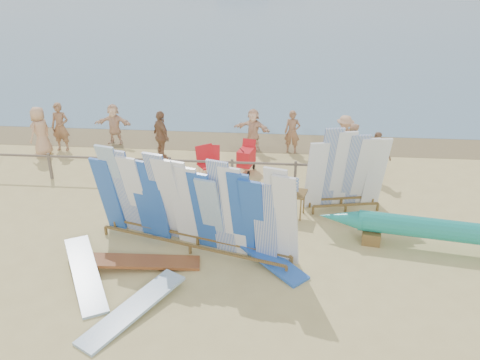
# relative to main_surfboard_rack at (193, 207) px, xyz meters

# --- Properties ---
(ground) EXTENTS (160.00, 160.00, 0.00)m
(ground) POSITION_rel_main_surfboard_rack_xyz_m (-1.42, 0.86, -1.21)
(ground) COLOR #CCBA76
(ground) RESTS_ON ground
(wet_sand_strip) EXTENTS (40.00, 2.60, 0.01)m
(wet_sand_strip) POSITION_rel_main_surfboard_rack_xyz_m (-1.42, 8.06, -1.21)
(wet_sand_strip) COLOR olive
(wet_sand_strip) RESTS_ON ground
(fence) EXTENTS (12.08, 0.08, 0.90)m
(fence) POSITION_rel_main_surfboard_rack_xyz_m (-1.42, 3.86, -0.58)
(fence) COLOR #66594D
(fence) RESTS_ON ground
(main_surfboard_rack) EXTENTS (5.33, 2.18, 2.71)m
(main_surfboard_rack) POSITION_rel_main_surfboard_rack_xyz_m (0.00, 0.00, 0.00)
(main_surfboard_rack) COLOR brown
(main_surfboard_rack) RESTS_ON ground
(side_surfboard_rack) EXTENTS (2.35, 1.03, 2.63)m
(side_surfboard_rack) POSITION_rel_main_surfboard_rack_xyz_m (3.97, 2.54, -0.04)
(side_surfboard_rack) COLOR brown
(side_surfboard_rack) RESTS_ON ground
(outrigger_canoe) EXTENTS (6.09, 1.49, 0.87)m
(outrigger_canoe) POSITION_rel_main_surfboard_rack_xyz_m (6.17, 0.51, -0.66)
(outrigger_canoe) COLOR brown
(outrigger_canoe) RESTS_ON ground
(vendor_table) EXTENTS (1.02, 0.82, 1.20)m
(vendor_table) POSITION_rel_main_surfboard_rack_xyz_m (2.40, 2.03, -0.82)
(vendor_table) COLOR brown
(vendor_table) RESTS_ON ground
(flat_board_c) EXTENTS (2.75, 0.97, 0.29)m
(flat_board_c) POSITION_rel_main_surfboard_rack_xyz_m (-1.09, -0.86, -1.21)
(flat_board_c) COLOR brown
(flat_board_c) RESTS_ON ground
(flat_board_a) EXTENTS (1.79, 2.62, 0.44)m
(flat_board_a) POSITION_rel_main_surfboard_rack_xyz_m (-2.25, -1.56, -1.21)
(flat_board_a) COLOR #7FA8CC
(flat_board_a) RESTS_ON ground
(flat_board_d) EXTENTS (2.32, 2.27, 0.38)m
(flat_board_d) POSITION_rel_main_surfboard_rack_xyz_m (1.73, -0.30, -1.21)
(flat_board_d) COLOR blue
(flat_board_d) RESTS_ON ground
(flat_board_b) EXTENTS (1.84, 2.61, 0.25)m
(flat_board_b) POSITION_rel_main_surfboard_rack_xyz_m (-0.86, -2.56, -1.21)
(flat_board_b) COLOR #7FA8CC
(flat_board_b) RESTS_ON ground
(beach_chair_left) EXTENTS (0.58, 0.60, 0.92)m
(beach_chair_left) POSITION_rel_main_surfboard_rack_xyz_m (-0.24, 4.80, -0.95)
(beach_chair_left) COLOR red
(beach_chair_left) RESTS_ON ground
(beach_chair_right) EXTENTS (0.87, 0.88, 0.98)m
(beach_chair_right) POSITION_rel_main_surfboard_rack_xyz_m (-0.32, 4.65, -0.93)
(beach_chair_right) COLOR red
(beach_chair_right) RESTS_ON ground
(stroller) EXTENTS (0.72, 0.89, 1.08)m
(stroller) POSITION_rel_main_surfboard_rack_xyz_m (0.95, 4.97, -0.78)
(stroller) COLOR red
(stroller) RESTS_ON ground
(beachgoer_9) EXTENTS (1.15, 0.78, 1.65)m
(beachgoer_9) POSITION_rel_main_surfboard_rack_xyz_m (4.32, 6.36, -0.39)
(beachgoer_9) COLOR tan
(beachgoer_9) RESTS_ON ground
(beachgoer_1) EXTENTS (0.67, 0.37, 1.82)m
(beachgoer_1) POSITION_rel_main_surfboard_rack_xyz_m (-6.08, 6.41, -0.30)
(beachgoer_1) COLOR #8C6042
(beachgoer_1) RESTS_ON ground
(beachgoer_5) EXTENTS (1.53, 0.96, 1.57)m
(beachgoer_5) POSITION_rel_main_surfboard_rack_xyz_m (1.04, 7.13, -0.43)
(beachgoer_5) COLOR beige
(beachgoer_5) RESTS_ON ground
(beachgoer_10) EXTENTS (1.05, 0.83, 1.66)m
(beachgoer_10) POSITION_rel_main_surfboard_rack_xyz_m (5.17, 4.68, -0.38)
(beachgoer_10) COLOR #8C6042
(beachgoer_10) RESTS_ON ground
(beachgoer_8) EXTENTS (0.83, 0.50, 1.60)m
(beachgoer_8) POSITION_rel_main_surfboard_rack_xyz_m (4.50, 5.67, -0.41)
(beachgoer_8) COLOR beige
(beachgoer_8) RESTS_ON ground
(beachgoer_7) EXTENTS (0.62, 0.39, 1.60)m
(beachgoer_7) POSITION_rel_main_surfboard_rack_xyz_m (2.50, 6.91, -0.41)
(beachgoer_7) COLOR #8C6042
(beachgoer_7) RESTS_ON ground
(beachgoer_4) EXTENTS (1.02, 1.12, 1.81)m
(beachgoer_4) POSITION_rel_main_surfboard_rack_xyz_m (-2.13, 5.79, -0.31)
(beachgoer_4) COLOR #8C6042
(beachgoer_4) RESTS_ON ground
(beachgoer_11) EXTENTS (1.48, 0.57, 1.57)m
(beachgoer_11) POSITION_rel_main_surfboard_rack_xyz_m (-4.33, 7.28, -0.43)
(beachgoer_11) COLOR beige
(beachgoer_11) RESTS_ON ground
(beachgoer_0) EXTENTS (0.68, 0.98, 1.82)m
(beachgoer_0) POSITION_rel_main_surfboard_rack_xyz_m (-6.62, 5.89, -0.31)
(beachgoer_0) COLOR tan
(beachgoer_0) RESTS_ON ground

